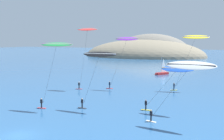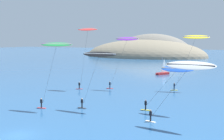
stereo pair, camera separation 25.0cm
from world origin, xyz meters
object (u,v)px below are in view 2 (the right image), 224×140
at_px(kitesurfer_yellow, 194,41).
at_px(kitesurfer_blue, 174,72).
at_px(sailboat_near, 162,73).
at_px(kitesurfer_black, 98,58).
at_px(kitesurfer_white, 187,69).
at_px(kitesurfer_purple, 126,43).
at_px(kitesurfer_red, 87,34).
at_px(kitesurfer_green, 55,50).

distance_m(kitesurfer_yellow, kitesurfer_blue, 21.23).
distance_m(sailboat_near, kitesurfer_black, 49.74).
xyz_separation_m(kitesurfer_white, kitesurfer_purple, (-19.02, 21.12, 2.86)).
height_order(sailboat_near, kitesurfer_purple, kitesurfer_purple).
xyz_separation_m(kitesurfer_white, kitesurfer_yellow, (-5.18, 26.57, 3.37)).
height_order(kitesurfer_red, kitesurfer_blue, kitesurfer_red).
distance_m(kitesurfer_purple, kitesurfer_blue, 22.19).
bearing_deg(kitesurfer_red, kitesurfer_blue, -25.46).
bearing_deg(kitesurfer_purple, kitesurfer_yellow, 21.51).
distance_m(kitesurfer_yellow, kitesurfer_purple, 14.88).
bearing_deg(kitesurfer_blue, kitesurfer_green, -159.10).
xyz_separation_m(kitesurfer_black, kitesurfer_green, (-6.17, -2.92, 1.25)).
bearing_deg(kitesurfer_yellow, kitesurfer_white, -78.96).
bearing_deg(kitesurfer_yellow, kitesurfer_blue, -85.00).
height_order(kitesurfer_white, kitesurfer_purple, kitesurfer_purple).
height_order(kitesurfer_black, kitesurfer_white, kitesurfer_black).
bearing_deg(kitesurfer_white, kitesurfer_blue, 119.66).
bearing_deg(kitesurfer_red, sailboat_near, 80.16).
relative_size(sailboat_near, kitesurfer_purple, 0.48).
bearing_deg(sailboat_near, kitesurfer_yellow, -57.77).
distance_m(kitesurfer_white, kitesurfer_blue, 6.93).
relative_size(kitesurfer_purple, kitesurfer_green, 1.09).
bearing_deg(kitesurfer_purple, kitesurfer_green, -94.52).
height_order(kitesurfer_black, kitesurfer_purple, kitesurfer_purple).
height_order(kitesurfer_white, kitesurfer_blue, kitesurfer_white).
bearing_deg(kitesurfer_red, kitesurfer_black, -50.99).
bearing_deg(kitesurfer_green, kitesurfer_red, 108.05).
height_order(sailboat_near, kitesurfer_yellow, kitesurfer_yellow).
xyz_separation_m(kitesurfer_yellow, kitesurfer_purple, (-13.83, -5.45, -0.52)).
xyz_separation_m(kitesurfer_white, kitesurfer_green, (-20.74, -0.70, 1.97)).
bearing_deg(kitesurfer_blue, kitesurfer_white, -60.34).
height_order(kitesurfer_yellow, kitesurfer_red, kitesurfer_red).
bearing_deg(sailboat_near, kitesurfer_blue, -69.11).
bearing_deg(kitesurfer_purple, sailboat_near, 92.99).
distance_m(sailboat_near, kitesurfer_yellow, 30.67).
relative_size(sailboat_near, kitesurfer_white, 0.62).
distance_m(kitesurfer_white, kitesurfer_green, 20.85).
bearing_deg(kitesurfer_black, sailboat_near, 97.02).
height_order(sailboat_near, kitesurfer_red, kitesurfer_red).
height_order(kitesurfer_purple, kitesurfer_green, kitesurfer_purple).
bearing_deg(kitesurfer_yellow, kitesurfer_red, -155.64).
bearing_deg(kitesurfer_white, sailboat_near, 111.98).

